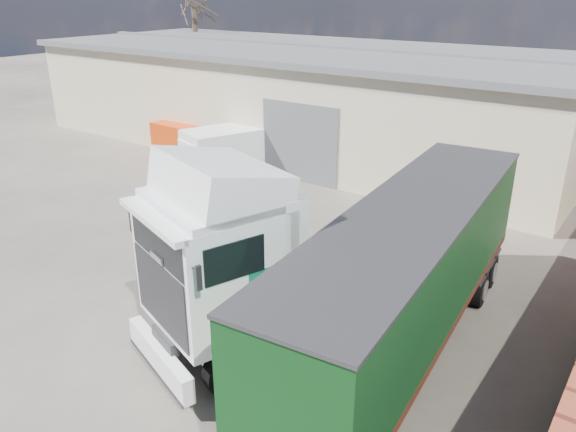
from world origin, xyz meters
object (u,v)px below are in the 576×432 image
Objects in this scene: box_trailer at (410,266)px; tractor_unit at (252,268)px; orange_skip at (178,141)px; panel_van at (235,149)px.

tractor_unit is at bearing -153.55° from box_trailer.
tractor_unit is 17.83m from orange_skip.
box_trailer is 4.18× the size of orange_skip.
orange_skip is at bearing -164.64° from panel_van.
tractor_unit is at bearing -26.65° from panel_van.
tractor_unit reaches higher than box_trailer.
box_trailer reaches higher than orange_skip.
panel_van is at bearing 151.40° from tractor_unit.
box_trailer is at bearing -13.05° from panel_van.
tractor_unit reaches higher than panel_van.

